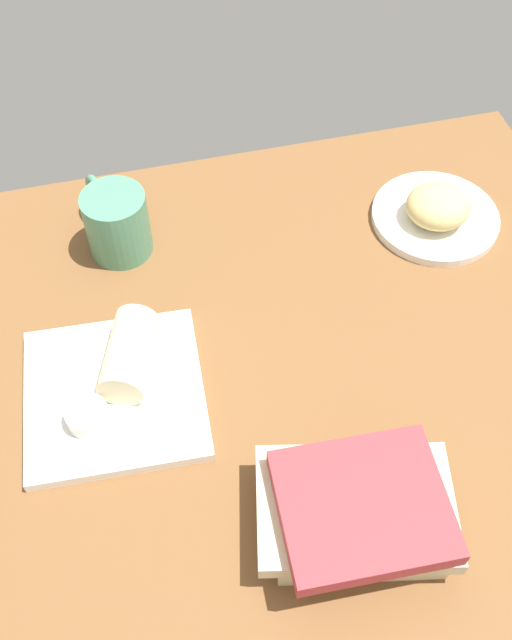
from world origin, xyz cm
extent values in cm
cube|color=brown|center=(0.00, 0.00, 2.00)|extent=(110.00, 90.00, 4.00)
cylinder|color=white|center=(-33.71, -22.51, 4.70)|extent=(19.37, 19.37, 1.40)
ellipsoid|color=tan|center=(-33.15, -21.57, 8.10)|extent=(10.14, 9.64, 5.40)
cube|color=white|center=(17.98, -2.79, 4.80)|extent=(23.69, 23.69, 1.60)
cylinder|color=silver|center=(21.44, 0.88, 6.86)|extent=(5.22, 5.22, 2.52)
cylinder|color=#BC5A20|center=(21.44, 0.88, 7.82)|extent=(4.28, 4.28, 0.40)
cylinder|color=beige|center=(15.21, -5.72, 8.52)|extent=(9.37, 12.89, 5.85)
cube|color=beige|center=(-6.45, 20.34, 5.69)|extent=(20.76, 17.17, 3.39)
cube|color=beige|center=(-6.01, 20.40, 8.54)|extent=(24.19, 18.68, 2.31)
cube|color=#A53338|center=(-6.23, 21.37, 10.95)|extent=(18.53, 16.16, 2.51)
cylinder|color=#4C8C6B|center=(13.69, -28.36, 9.09)|extent=(9.24, 9.24, 10.19)
cylinder|color=#976333|center=(13.69, -28.36, 13.59)|extent=(7.58, 7.58, 0.40)
torus|color=#4C8C6B|center=(15.69, -34.33, 9.09)|extent=(3.45, 7.32, 7.31)
camera|label=1|loc=(12.16, 48.62, 84.69)|focal=41.08mm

